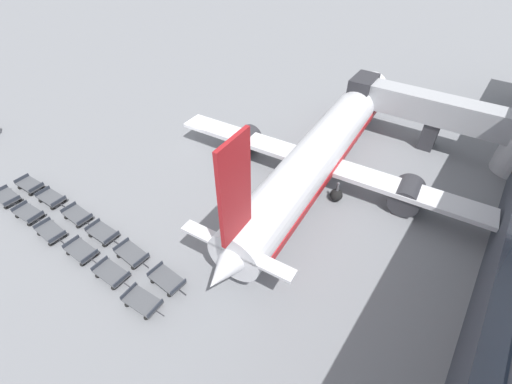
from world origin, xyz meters
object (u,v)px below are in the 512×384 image
(airplane, at_px, (321,151))
(baggage_dolly_row_near_col_a, at_px, (7,197))
(baggage_dolly_row_mid_a_col_c, at_px, (78,215))
(baggage_dolly_row_mid_a_col_e, at_px, (132,254))
(baggage_dolly_row_mid_a_col_d, at_px, (103,233))
(baggage_dolly_row_near_col_b, at_px, (29,214))
(baggage_dolly_row_near_col_c, at_px, (51,232))
(baggage_dolly_row_mid_a_col_f, at_px, (167,280))
(baggage_dolly_row_near_col_d, at_px, (81,251))
(baggage_dolly_row_mid_a_col_b, at_px, (52,198))
(baggage_dolly_row_near_col_f, at_px, (142,302))
(baggage_dolly_row_mid_a_col_a, at_px, (30,185))
(baggage_dolly_row_near_col_e, at_px, (111,273))

(airplane, relative_size, baggage_dolly_row_near_col_a, 10.93)
(baggage_dolly_row_mid_a_col_c, bearing_deg, baggage_dolly_row_mid_a_col_e, 0.90)
(baggage_dolly_row_mid_a_col_d, bearing_deg, baggage_dolly_row_near_col_b, -160.79)
(baggage_dolly_row_near_col_c, height_order, baggage_dolly_row_mid_a_col_f, same)
(baggage_dolly_row_mid_a_col_c, bearing_deg, baggage_dolly_row_mid_a_col_f, 0.77)
(baggage_dolly_row_near_col_a, xyz_separation_m, baggage_dolly_row_mid_a_col_c, (7.51, 2.60, 0.00))
(baggage_dolly_row_mid_a_col_c, relative_size, baggage_dolly_row_mid_a_col_d, 0.99)
(baggage_dolly_row_near_col_d, height_order, baggage_dolly_row_mid_a_col_b, same)
(baggage_dolly_row_near_col_a, relative_size, baggage_dolly_row_near_col_f, 0.99)
(baggage_dolly_row_mid_a_col_a, height_order, baggage_dolly_row_mid_a_col_c, same)
(baggage_dolly_row_mid_a_col_e, relative_size, baggage_dolly_row_mid_a_col_f, 1.00)
(baggage_dolly_row_near_col_b, xyz_separation_m, baggage_dolly_row_mid_a_col_f, (15.12, 2.62, 0.00))
(baggage_dolly_row_near_col_e, bearing_deg, baggage_dolly_row_mid_a_col_a, 174.16)
(baggage_dolly_row_near_col_d, distance_m, baggage_dolly_row_mid_a_col_b, 8.16)
(baggage_dolly_row_mid_a_col_a, bearing_deg, baggage_dolly_row_mid_a_col_c, 3.06)
(baggage_dolly_row_near_col_d, bearing_deg, airplane, 63.92)
(baggage_dolly_row_mid_a_col_e, bearing_deg, baggage_dolly_row_near_col_b, -166.89)
(baggage_dolly_row_mid_a_col_b, bearing_deg, baggage_dolly_row_mid_a_col_d, 1.94)
(baggage_dolly_row_near_col_b, height_order, baggage_dolly_row_near_col_d, same)
(baggage_dolly_row_near_col_d, bearing_deg, baggage_dolly_row_mid_a_col_b, 166.38)
(baggage_dolly_row_near_col_f, relative_size, baggage_dolly_row_mid_a_col_a, 1.00)
(baggage_dolly_row_mid_a_col_c, bearing_deg, baggage_dolly_row_near_col_d, -28.19)
(baggage_dolly_row_near_col_b, height_order, baggage_dolly_row_mid_a_col_a, same)
(baggage_dolly_row_mid_a_col_e, bearing_deg, baggage_dolly_row_near_col_d, -147.59)
(baggage_dolly_row_near_col_a, bearing_deg, baggage_dolly_row_near_col_f, 1.51)
(baggage_dolly_row_mid_a_col_a, relative_size, baggage_dolly_row_mid_a_col_c, 1.01)
(baggage_dolly_row_mid_a_col_a, distance_m, baggage_dolly_row_mid_a_col_f, 18.98)
(baggage_dolly_row_near_col_c, bearing_deg, baggage_dolly_row_mid_a_col_f, 12.88)
(airplane, distance_m, baggage_dolly_row_mid_a_col_f, 18.57)
(baggage_dolly_row_near_col_b, distance_m, baggage_dolly_row_mid_a_col_e, 11.39)
(baggage_dolly_row_near_col_b, xyz_separation_m, baggage_dolly_row_mid_a_col_b, (-0.31, 2.29, 0.00))
(baggage_dolly_row_near_col_d, relative_size, baggage_dolly_row_near_col_f, 0.99)
(baggage_dolly_row_mid_a_col_c, height_order, baggage_dolly_row_mid_a_col_f, same)
(baggage_dolly_row_near_col_f, relative_size, baggage_dolly_row_mid_a_col_e, 1.01)
(baggage_dolly_row_near_col_f, xyz_separation_m, baggage_dolly_row_mid_a_col_c, (-11.40, 2.10, 0.00))
(baggage_dolly_row_near_col_c, xyz_separation_m, baggage_dolly_row_mid_a_col_a, (-7.56, 2.05, 0.00))
(baggage_dolly_row_near_col_c, bearing_deg, baggage_dolly_row_mid_a_col_e, 19.18)
(baggage_dolly_row_near_col_b, bearing_deg, airplane, 49.78)
(baggage_dolly_row_near_col_e, relative_size, baggage_dolly_row_mid_a_col_a, 1.00)
(baggage_dolly_row_near_col_a, bearing_deg, baggage_dolly_row_mid_a_col_f, 8.28)
(baggage_dolly_row_near_col_a, height_order, baggage_dolly_row_mid_a_col_d, same)
(baggage_dolly_row_mid_a_col_c, bearing_deg, baggage_dolly_row_near_col_f, -10.44)
(baggage_dolly_row_near_col_e, relative_size, baggage_dolly_row_mid_a_col_f, 1.00)
(baggage_dolly_row_near_col_f, height_order, baggage_dolly_row_mid_a_col_f, same)
(baggage_dolly_row_mid_a_col_b, relative_size, baggage_dolly_row_mid_a_col_d, 1.01)
(baggage_dolly_row_near_col_d, xyz_separation_m, baggage_dolly_row_mid_a_col_a, (-11.47, 1.69, 0.00))
(baggage_dolly_row_near_col_a, xyz_separation_m, baggage_dolly_row_mid_a_col_b, (3.49, 2.43, 0.00))
(baggage_dolly_row_near_col_d, bearing_deg, baggage_dolly_row_mid_a_col_a, 171.61)
(baggage_dolly_row_near_col_e, height_order, baggage_dolly_row_near_col_f, same)
(baggage_dolly_row_near_col_b, bearing_deg, baggage_dolly_row_mid_a_col_c, 33.70)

